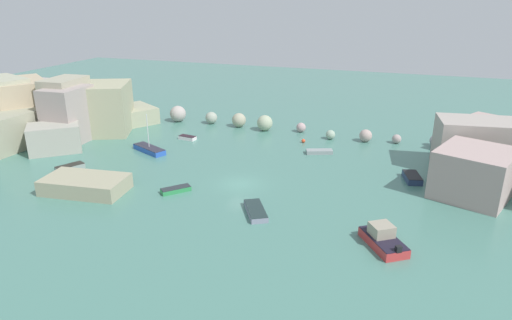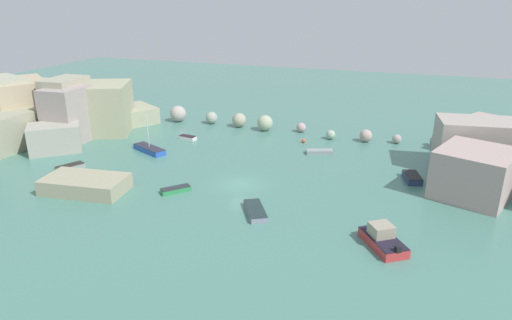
% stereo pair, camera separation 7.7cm
% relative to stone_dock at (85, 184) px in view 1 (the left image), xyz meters
% --- Properties ---
extents(cove_water, '(160.00, 160.00, 0.00)m').
position_rel_stone_dock_xyz_m(cove_water, '(14.25, 7.06, -0.79)').
color(cove_water, '#497E71').
rests_on(cove_water, ground).
extents(cliff_headland_left, '(21.02, 24.95, 8.34)m').
position_rel_stone_dock_xyz_m(cliff_headland_left, '(-16.96, 15.65, 2.60)').
color(cliff_headland_left, '#A4A193').
rests_on(cliff_headland_left, ground).
extents(rock_breakwater, '(44.81, 3.43, 2.50)m').
position_rel_stone_dock_xyz_m(rock_breakwater, '(8.14, 27.28, 0.24)').
color(rock_breakwater, '#ADA79C').
rests_on(rock_breakwater, ground).
extents(stone_dock, '(8.78, 5.47, 1.57)m').
position_rel_stone_dock_xyz_m(stone_dock, '(0.00, 0.00, 0.00)').
color(stone_dock, tan).
rests_on(stone_dock, ground).
extents(channel_buoy, '(0.53, 0.53, 0.53)m').
position_rel_stone_dock_xyz_m(channel_buoy, '(17.16, 23.24, -0.52)').
color(channel_buoy, '#E04C28').
rests_on(channel_buoy, cove_water).
extents(moored_boat_0, '(2.49, 1.34, 0.53)m').
position_rel_stone_dock_xyz_m(moored_boat_0, '(1.58, 19.27, -0.52)').
color(moored_boat_0, white).
rests_on(moored_boat_0, cove_water).
extents(moored_boat_1, '(5.38, 3.60, 5.00)m').
position_rel_stone_dock_xyz_m(moored_boat_1, '(-0.58, 12.96, -0.42)').
color(moored_boat_1, blue).
rests_on(moored_boat_1, cove_water).
extents(moored_boat_2, '(2.78, 2.94, 0.51)m').
position_rel_stone_dock_xyz_m(moored_boat_2, '(8.74, 2.98, -0.53)').
color(moored_boat_2, '#2E8C4C').
rests_on(moored_boat_2, cove_water).
extents(moored_boat_3, '(2.29, 3.41, 0.70)m').
position_rel_stone_dock_xyz_m(moored_boat_3, '(31.49, 14.21, -0.44)').
color(moored_boat_3, navy).
rests_on(moored_boat_3, cove_water).
extents(moored_boat_4, '(2.46, 3.32, 0.64)m').
position_rel_stone_dock_xyz_m(moored_boat_4, '(-5.71, 4.33, -0.47)').
color(moored_boat_4, gray).
rests_on(moored_boat_4, cove_water).
extents(moored_boat_5, '(3.43, 4.36, 0.55)m').
position_rel_stone_dock_xyz_m(moored_boat_5, '(18.06, 1.15, -0.51)').
color(moored_boat_5, gray).
rests_on(moored_boat_5, cove_water).
extents(moored_boat_6, '(4.30, 4.90, 1.75)m').
position_rel_stone_dock_xyz_m(moored_boat_6, '(29.60, -0.82, -0.16)').
color(moored_boat_6, '#BD3334').
rests_on(moored_boat_6, cove_water).
extents(moored_boat_7, '(3.51, 2.27, 0.50)m').
position_rel_stone_dock_xyz_m(moored_boat_7, '(20.13, 19.58, -0.54)').
color(moored_boat_7, gray).
rests_on(moored_boat_7, cove_water).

